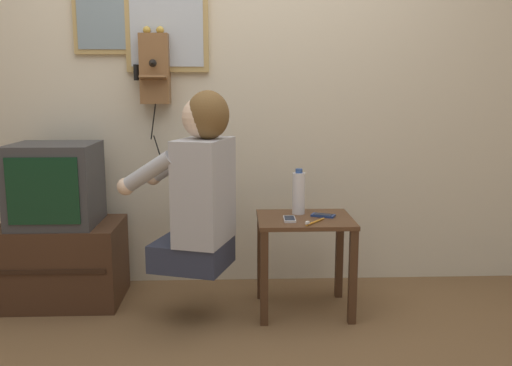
% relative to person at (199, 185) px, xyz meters
% --- Properties ---
extents(ground_plane, '(14.00, 14.00, 0.00)m').
position_rel_person_xyz_m(ground_plane, '(0.12, -0.43, -0.72)').
color(ground_plane, brown).
extents(wall_back, '(6.80, 0.05, 2.55)m').
position_rel_person_xyz_m(wall_back, '(0.12, 0.62, 0.56)').
color(wall_back, beige).
rests_on(wall_back, ground_plane).
extents(side_table, '(0.50, 0.41, 0.52)m').
position_rel_person_xyz_m(side_table, '(0.55, 0.11, -0.32)').
color(side_table, '#51331E').
rests_on(side_table, ground_plane).
extents(person, '(0.58, 0.49, 0.90)m').
position_rel_person_xyz_m(person, '(0.00, 0.00, 0.00)').
color(person, '#2D3347').
rests_on(person, ground_plane).
extents(tv_stand, '(0.66, 0.45, 0.45)m').
position_rel_person_xyz_m(tv_stand, '(-0.80, 0.29, -0.49)').
color(tv_stand, '#422819').
rests_on(tv_stand, ground_plane).
extents(television, '(0.45, 0.41, 0.45)m').
position_rel_person_xyz_m(television, '(-0.80, 0.28, -0.04)').
color(television, '#38383A').
rests_on(television, tv_stand).
extents(wall_phone_antique, '(0.21, 0.19, 0.81)m').
position_rel_person_xyz_m(wall_phone_antique, '(-0.28, 0.54, 0.59)').
color(wall_phone_antique, brown).
extents(framed_picture, '(0.35, 0.03, 0.39)m').
position_rel_person_xyz_m(framed_picture, '(-0.57, 0.59, 0.87)').
color(framed_picture, tan).
extents(wall_mirror, '(0.48, 0.03, 0.63)m').
position_rel_person_xyz_m(wall_mirror, '(-0.21, 0.58, 0.89)').
color(wall_mirror, tan).
extents(cell_phone_held, '(0.06, 0.13, 0.01)m').
position_rel_person_xyz_m(cell_phone_held, '(0.46, 0.06, -0.19)').
color(cell_phone_held, silver).
rests_on(cell_phone_held, side_table).
extents(cell_phone_spare, '(0.14, 0.10, 0.01)m').
position_rel_person_xyz_m(cell_phone_spare, '(0.65, 0.13, -0.19)').
color(cell_phone_spare, navy).
rests_on(cell_phone_spare, side_table).
extents(water_bottle, '(0.07, 0.07, 0.25)m').
position_rel_person_xyz_m(water_bottle, '(0.53, 0.21, -0.08)').
color(water_bottle, silver).
rests_on(water_bottle, side_table).
extents(toothbrush, '(0.12, 0.15, 0.02)m').
position_rel_person_xyz_m(toothbrush, '(0.58, -0.01, -0.19)').
color(toothbrush, orange).
rests_on(toothbrush, side_table).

